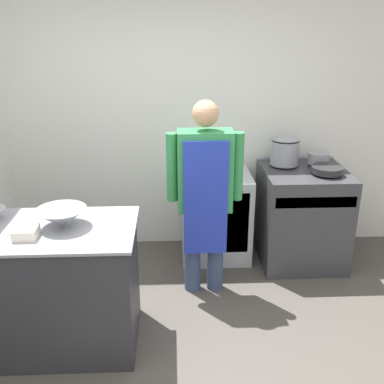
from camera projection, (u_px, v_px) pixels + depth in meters
name	position (u px, v px, depth m)	size (l,w,h in m)	color
ground_plane	(178.00, 384.00, 2.95)	(14.00, 14.00, 0.00)	#4C4742
wall_back	(173.00, 117.00, 4.42)	(8.00, 0.05, 2.70)	white
prep_counter	(44.00, 287.00, 3.19)	(1.34, 0.73, 0.92)	#2D2D33
stove	(301.00, 216.00, 4.35)	(0.78, 0.77, 0.95)	#38383D
fridge_unit	(216.00, 216.00, 4.44)	(0.66, 0.58, 0.86)	silver
person_cook	(205.00, 189.00, 3.67)	(0.62, 0.24, 1.67)	#38476B
mixing_bowl	(62.00, 218.00, 3.04)	(0.34, 0.34, 0.13)	gray
plastic_tub	(26.00, 233.00, 2.89)	(0.15, 0.15, 0.07)	silver
stock_pot	(285.00, 150.00, 4.25)	(0.27, 0.27, 0.27)	gray
saute_pan	(327.00, 170.00, 4.05)	(0.29, 0.29, 0.06)	#262628
sauce_pot	(318.00, 158.00, 4.29)	(0.20, 0.20, 0.11)	gray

